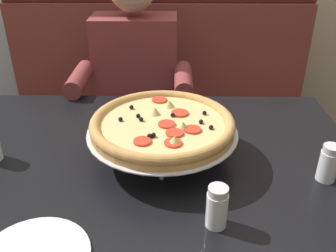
{
  "coord_description": "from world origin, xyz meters",
  "views": [
    {
      "loc": [
        0.08,
        -0.96,
        1.39
      ],
      "look_at": [
        0.07,
        0.06,
        0.83
      ],
      "focal_mm": 39.26,
      "sensor_mm": 36.0,
      "label": 1
    }
  ],
  "objects_px": {
    "shaker_pepper_flakes": "(217,209)",
    "booth_bench": "(158,119)",
    "dining_table": "(147,178)",
    "shaker_oregano": "(328,165)",
    "pizza": "(163,125)",
    "diner_main": "(135,87)"
  },
  "relations": [
    {
      "from": "booth_bench",
      "to": "dining_table",
      "type": "bearing_deg",
      "value": -90.0
    },
    {
      "from": "dining_table",
      "to": "diner_main",
      "type": "distance_m",
      "value": 0.67
    },
    {
      "from": "dining_table",
      "to": "diner_main",
      "type": "xyz_separation_m",
      "value": [
        -0.1,
        0.67,
        0.04
      ]
    },
    {
      "from": "dining_table",
      "to": "diner_main",
      "type": "relative_size",
      "value": 1.07
    },
    {
      "from": "shaker_pepper_flakes",
      "to": "dining_table",
      "type": "bearing_deg",
      "value": 122.49
    },
    {
      "from": "dining_table",
      "to": "booth_bench",
      "type": "bearing_deg",
      "value": 90.0
    },
    {
      "from": "diner_main",
      "to": "shaker_oregano",
      "type": "distance_m",
      "value": 1.0
    },
    {
      "from": "pizza",
      "to": "shaker_pepper_flakes",
      "type": "xyz_separation_m",
      "value": [
        0.14,
        -0.3,
        -0.06
      ]
    },
    {
      "from": "pizza",
      "to": "shaker_pepper_flakes",
      "type": "bearing_deg",
      "value": -65.63
    },
    {
      "from": "diner_main",
      "to": "booth_bench",
      "type": "bearing_deg",
      "value": 69.31
    },
    {
      "from": "dining_table",
      "to": "pizza",
      "type": "height_order",
      "value": "pizza"
    },
    {
      "from": "diner_main",
      "to": "shaker_oregano",
      "type": "xyz_separation_m",
      "value": [
        0.62,
        -0.77,
        0.09
      ]
    },
    {
      "from": "dining_table",
      "to": "diner_main",
      "type": "bearing_deg",
      "value": 98.6
    },
    {
      "from": "booth_bench",
      "to": "shaker_pepper_flakes",
      "type": "distance_m",
      "value": 1.3
    },
    {
      "from": "dining_table",
      "to": "shaker_oregano",
      "type": "xyz_separation_m",
      "value": [
        0.52,
        -0.11,
        0.13
      ]
    },
    {
      "from": "booth_bench",
      "to": "shaker_oregano",
      "type": "relative_size",
      "value": 15.71
    },
    {
      "from": "shaker_oregano",
      "to": "shaker_pepper_flakes",
      "type": "distance_m",
      "value": 0.38
    },
    {
      "from": "dining_table",
      "to": "pizza",
      "type": "relative_size",
      "value": 2.98
    },
    {
      "from": "booth_bench",
      "to": "pizza",
      "type": "xyz_separation_m",
      "value": [
        0.05,
        -0.93,
        0.46
      ]
    },
    {
      "from": "pizza",
      "to": "booth_bench",
      "type": "bearing_deg",
      "value": 93.22
    },
    {
      "from": "shaker_pepper_flakes",
      "to": "booth_bench",
      "type": "bearing_deg",
      "value": 98.72
    },
    {
      "from": "booth_bench",
      "to": "dining_table",
      "type": "distance_m",
      "value": 0.97
    }
  ]
}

